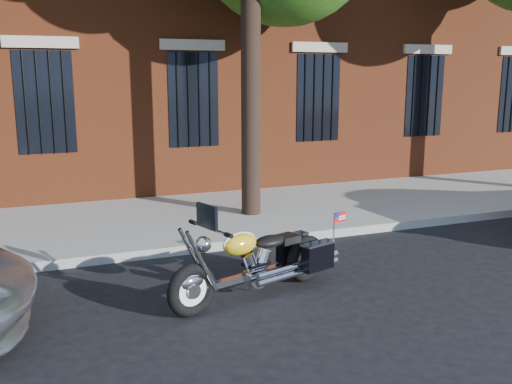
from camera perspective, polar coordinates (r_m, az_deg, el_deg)
name	(u,v)px	position (r m, az deg, el deg)	size (l,w,h in m)	color
ground	(291,272)	(8.16, 3.49, -8.00)	(120.00, 120.00, 0.00)	black
curb	(255,241)	(9.34, -0.05, -4.92)	(40.00, 0.16, 0.15)	gray
sidewalk	(220,215)	(11.05, -3.59, -2.31)	(40.00, 3.60, 0.15)	gray
motorcycle	(262,262)	(7.18, 0.57, -7.06)	(2.55, 1.20, 1.29)	black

